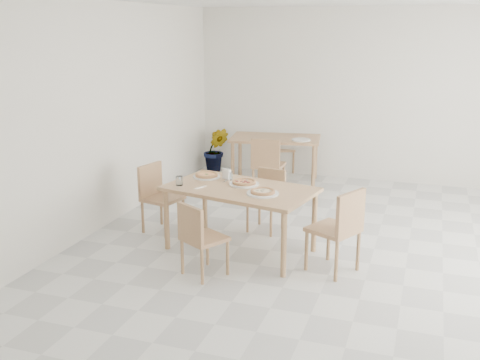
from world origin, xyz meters
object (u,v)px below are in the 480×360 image
(main_table, at_px, (240,194))
(plate_margherita, at_px, (207,177))
(chair_west, at_px, (157,193))
(potted_plant, at_px, (216,150))
(tumbler_a, at_px, (179,181))
(chair_back_n, at_px, (282,145))
(pizza_mushroom, at_px, (263,191))
(chair_back_s, at_px, (267,162))
(plate_mushroom, at_px, (263,193))
(chair_east, at_px, (340,225))
(tumbler_b, at_px, (230,176))
(second_table, at_px, (275,143))
(plate_pepperoni, at_px, (244,184))
(pizza_margherita, at_px, (207,175))
(chair_south, at_px, (199,235))
(chair_north, at_px, (268,195))
(pizza_pepperoni, at_px, (244,182))
(plate_empty, at_px, (301,140))
(napkin_holder, at_px, (227,175))

(main_table, height_order, plate_margherita, plate_margherita)
(chair_west, relative_size, potted_plant, 1.07)
(tumbler_a, distance_m, chair_back_n, 3.91)
(pizza_mushroom, distance_m, chair_back_s, 2.45)
(plate_mushroom, bearing_deg, chair_west, 163.14)
(pizza_mushroom, relative_size, chair_back_s, 0.39)
(chair_east, xyz_separation_m, plate_margherita, (-1.69, 0.52, 0.23))
(pizza_mushroom, xyz_separation_m, chair_back_n, (-0.81, 3.92, -0.32))
(tumbler_b, distance_m, second_table, 2.69)
(plate_pepperoni, xyz_separation_m, chair_back_n, (-0.50, 3.63, -0.30))
(pizza_margherita, bearing_deg, second_table, 87.60)
(chair_east, bearing_deg, chair_back_n, -130.89)
(main_table, bearing_deg, chair_back_s, 109.66)
(chair_west, xyz_separation_m, pizza_margherita, (0.67, -0.01, 0.29))
(chair_south, xyz_separation_m, chair_back_n, (-0.33, 4.55, 0.00))
(chair_west, bearing_deg, potted_plant, 20.01)
(chair_north, height_order, tumbler_b, tumbler_b)
(plate_mushroom, distance_m, tumbler_b, 0.69)
(chair_north, bearing_deg, plate_pepperoni, -88.04)
(pizza_pepperoni, distance_m, tumbler_b, 0.27)
(plate_margherita, height_order, chair_back_s, chair_back_s)
(pizza_mushroom, height_order, chair_back_s, chair_back_s)
(chair_back_s, height_order, plate_empty, chair_back_s)
(chair_east, distance_m, potted_plant, 4.44)
(chair_west, xyz_separation_m, second_table, (0.78, 2.66, 0.17))
(pizza_mushroom, distance_m, chair_back_n, 4.01)
(chair_south, bearing_deg, chair_back_n, -56.55)
(plate_margherita, bearing_deg, chair_back_n, 89.62)
(pizza_margherita, distance_m, chair_back_s, 1.93)
(main_table, relative_size, napkin_holder, 13.89)
(chair_east, relative_size, chair_back_s, 1.02)
(main_table, relative_size, tumbler_a, 17.10)
(chair_back_n, bearing_deg, chair_north, -100.49)
(chair_west, bearing_deg, plate_mushroom, -94.06)
(chair_north, distance_m, chair_east, 1.48)
(chair_west, height_order, pizza_pepperoni, chair_west)
(plate_margherita, distance_m, chair_back_s, 1.93)
(chair_east, relative_size, napkin_holder, 7.06)
(chair_north, height_order, chair_east, chair_east)
(plate_pepperoni, bearing_deg, potted_plant, 116.68)
(napkin_holder, bearing_deg, pizza_mushroom, -13.03)
(second_table, bearing_deg, main_table, -91.09)
(tumbler_b, height_order, chair_back_n, tumbler_b)
(chair_east, xyz_separation_m, chair_back_s, (-1.49, 2.43, -0.01))
(plate_margherita, bearing_deg, plate_mushroom, -28.11)
(pizza_pepperoni, xyz_separation_m, second_table, (-0.41, 2.82, -0.12))
(plate_margherita, bearing_deg, plate_empty, 77.51)
(chair_west, height_order, plate_margherita, chair_west)
(pizza_mushroom, bearing_deg, second_table, 103.03)
(chair_south, bearing_deg, pizza_margherita, -42.70)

